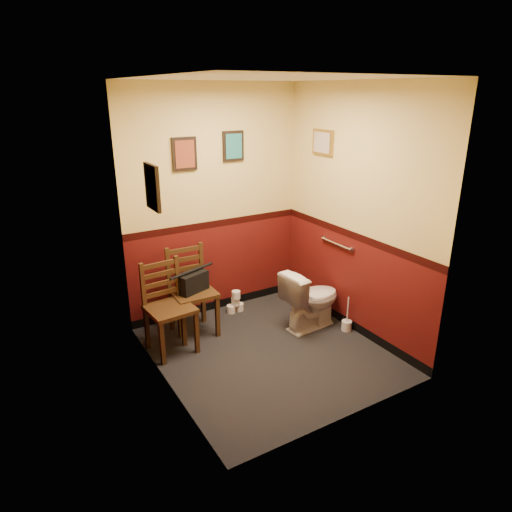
{
  "coord_description": "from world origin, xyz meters",
  "views": [
    {
      "loc": [
        -2.24,
        -3.53,
        2.6
      ],
      "look_at": [
        0.0,
        0.25,
        1.0
      ],
      "focal_mm": 32.0,
      "sensor_mm": 36.0,
      "label": 1
    }
  ],
  "objects": [
    {
      "name": "framed_print_back_a",
      "position": [
        -0.35,
        1.18,
        1.95
      ],
      "size": [
        0.28,
        0.04,
        0.36
      ],
      "color": "black",
      "rests_on": "wall_back"
    },
    {
      "name": "wall_right",
      "position": [
        1.1,
        0.0,
        1.35
      ],
      "size": [
        0.0,
        2.4,
        2.7
      ],
      "primitive_type": "cube",
      "rotation": [
        1.57,
        0.0,
        -1.57
      ],
      "color": "#50100D",
      "rests_on": "ground"
    },
    {
      "name": "framed_print_left",
      "position": [
        -1.08,
        0.1,
        1.85
      ],
      "size": [
        0.04,
        0.3,
        0.38
      ],
      "color": "black",
      "rests_on": "wall_left"
    },
    {
      "name": "wall_left",
      "position": [
        -1.1,
        0.0,
        1.35
      ],
      "size": [
        0.0,
        2.4,
        2.7
      ],
      "primitive_type": "cube",
      "rotation": [
        1.57,
        0.0,
        1.57
      ],
      "color": "#50100D",
      "rests_on": "ground"
    },
    {
      "name": "ceiling",
      "position": [
        0.0,
        0.0,
        2.7
      ],
      "size": [
        2.2,
        2.4,
        0.0
      ],
      "primitive_type": "cube",
      "rotation": [
        3.14,
        0.0,
        0.0
      ],
      "color": "silver",
      "rests_on": "ground"
    },
    {
      "name": "toilet",
      "position": [
        0.72,
        0.22,
        0.35
      ],
      "size": [
        0.74,
        0.45,
        0.7
      ],
      "primitive_type": "imported",
      "rotation": [
        0.0,
        0.0,
        1.65
      ],
      "color": "white",
      "rests_on": "floor"
    },
    {
      "name": "wall_back",
      "position": [
        0.0,
        1.2,
        1.35
      ],
      "size": [
        2.2,
        0.0,
        2.7
      ],
      "primitive_type": "cube",
      "rotation": [
        1.57,
        0.0,
        0.0
      ],
      "color": "#50100D",
      "rests_on": "ground"
    },
    {
      "name": "floor",
      "position": [
        0.0,
        0.0,
        0.0
      ],
      "size": [
        2.2,
        2.4,
        0.0
      ],
      "primitive_type": "cube",
      "color": "black",
      "rests_on": "ground"
    },
    {
      "name": "tp_stack",
      "position": [
        0.14,
        0.99,
        0.12
      ],
      "size": [
        0.22,
        0.13,
        0.29
      ],
      "color": "silver",
      "rests_on": "floor"
    },
    {
      "name": "framed_print_right",
      "position": [
        1.08,
        0.6,
        2.05
      ],
      "size": [
        0.04,
        0.34,
        0.28
      ],
      "color": "olive",
      "rests_on": "wall_right"
    },
    {
      "name": "chair_left",
      "position": [
        -0.85,
        0.6,
        0.48
      ],
      "size": [
        0.48,
        0.48,
        0.96
      ],
      "rotation": [
        0.0,
        0.0,
        0.08
      ],
      "color": "#412913",
      "rests_on": "floor"
    },
    {
      "name": "toilet_brush",
      "position": [
        1.02,
        -0.07,
        0.07
      ],
      "size": [
        0.12,
        0.12,
        0.42
      ],
      "color": "silver",
      "rests_on": "floor"
    },
    {
      "name": "handbag",
      "position": [
        -0.5,
        0.77,
        0.63
      ],
      "size": [
        0.38,
        0.28,
        0.25
      ],
      "rotation": [
        0.0,
        0.0,
        0.35
      ],
      "color": "black",
      "rests_on": "chair_right"
    },
    {
      "name": "grab_bar",
      "position": [
        1.07,
        0.25,
        0.95
      ],
      "size": [
        0.05,
        0.56,
        0.06
      ],
      "color": "silver",
      "rests_on": "wall_right"
    },
    {
      "name": "framed_print_back_b",
      "position": [
        0.25,
        1.18,
        2.0
      ],
      "size": [
        0.26,
        0.04,
        0.34
      ],
      "color": "black",
      "rests_on": "wall_back"
    },
    {
      "name": "chair_right",
      "position": [
        -0.5,
        0.82,
        0.5
      ],
      "size": [
        0.47,
        0.47,
        0.99
      ],
      "rotation": [
        0.0,
        0.0,
        -0.02
      ],
      "color": "#412913",
      "rests_on": "floor"
    },
    {
      "name": "wall_front",
      "position": [
        0.0,
        -1.2,
        1.35
      ],
      "size": [
        2.2,
        0.0,
        2.7
      ],
      "primitive_type": "cube",
      "rotation": [
        -1.57,
        0.0,
        0.0
      ],
      "color": "#50100D",
      "rests_on": "ground"
    }
  ]
}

